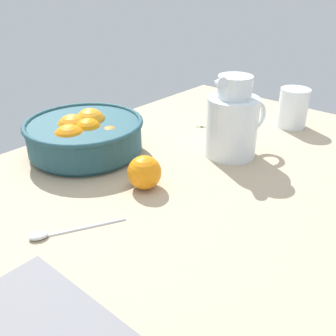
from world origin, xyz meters
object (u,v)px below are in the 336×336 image
(juice_pitcher, at_px, (232,126))
(loose_orange_1, at_px, (145,172))
(juice_glass, at_px, (293,111))
(fruit_bowl, at_px, (85,135))
(spoon, at_px, (63,231))

(juice_pitcher, bearing_deg, loose_orange_1, 169.86)
(juice_glass, distance_m, loose_orange_1, 0.52)
(loose_orange_1, bearing_deg, juice_glass, -7.89)
(fruit_bowl, bearing_deg, loose_orange_1, -95.79)
(spoon, bearing_deg, juice_glass, -5.51)
(juice_pitcher, distance_m, juice_glass, 0.27)
(fruit_bowl, height_order, spoon, fruit_bowl)
(loose_orange_1, relative_size, spoon, 0.45)
(fruit_bowl, bearing_deg, juice_glass, -30.70)
(fruit_bowl, height_order, juice_pitcher, juice_pitcher)
(spoon, bearing_deg, fruit_bowl, 44.64)
(juice_pitcher, height_order, loose_orange_1, juice_pitcher)
(fruit_bowl, bearing_deg, spoon, -135.36)
(fruit_bowl, distance_m, juice_pitcher, 0.35)
(fruit_bowl, relative_size, loose_orange_1, 4.03)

